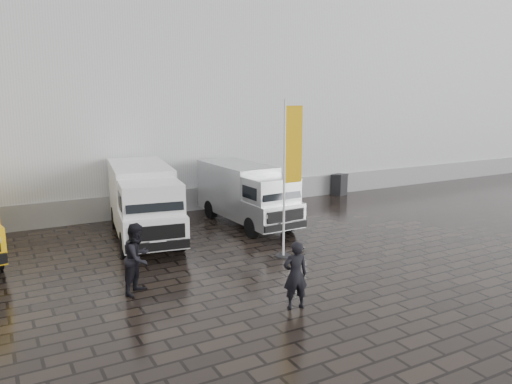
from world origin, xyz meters
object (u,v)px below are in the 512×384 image
van_white (144,203)px  flagpole (289,171)px  van_silver (247,195)px  wheelie_bin (339,184)px  person_front (295,275)px  person_tent (138,258)px

van_white → flagpole: size_ratio=1.20×
van_white → van_silver: 4.09m
van_silver → wheelie_bin: size_ratio=5.01×
van_silver → person_front: 7.93m
van_silver → person_tent: van_silver is taller
person_front → person_tent: person_tent is taller
van_white → flagpole: bearing=-40.9°
van_silver → wheelie_bin: (6.80, 2.87, -0.63)m
van_white → wheelie_bin: (10.89, 2.87, -0.74)m
wheelie_bin → person_front: (-9.41, -10.35, 0.30)m
van_silver → van_white: bearing=177.5°
person_front → van_white: bearing=-66.0°
van_white → person_front: size_ratio=3.53×
flagpole → person_tent: 5.36m
van_silver → flagpole: size_ratio=1.09×
van_white → flagpole: flagpole is taller
flagpole → person_tent: (-5.00, -0.66, -1.81)m
person_front → person_tent: 4.09m
flagpole → person_front: 4.38m
flagpole → wheelie_bin: (7.44, 6.94, -2.21)m
flagpole → wheelie_bin: 10.41m
van_white → wheelie_bin: size_ratio=5.51×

